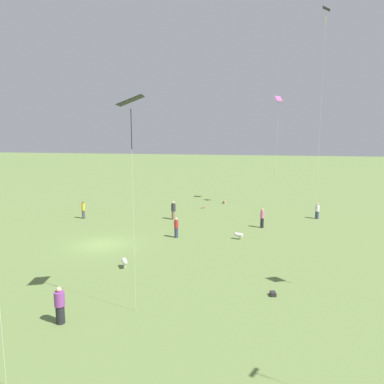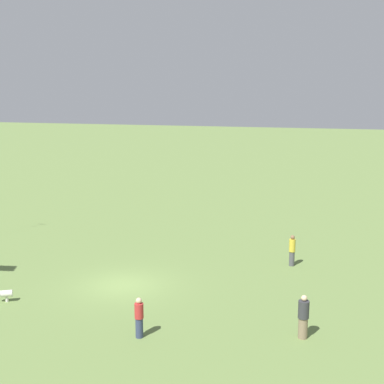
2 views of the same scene
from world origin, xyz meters
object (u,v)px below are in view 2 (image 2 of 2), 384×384
at_px(person_1, 139,318).
at_px(person_5, 303,317).
at_px(dog_0, 4,294).
at_px(person_4, 292,250).

distance_m(person_1, person_5, 6.63).
height_order(person_1, dog_0, person_1).
relative_size(person_5, dog_0, 2.41).
bearing_deg(person_4, person_5, -70.97).
height_order(person_4, dog_0, person_4).
height_order(person_1, person_4, person_4).
relative_size(person_4, person_5, 0.98).
xyz_separation_m(person_4, dog_0, (12.52, 9.21, -0.50)).
bearing_deg(person_5, dog_0, 167.82).
bearing_deg(person_5, person_4, 85.83).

